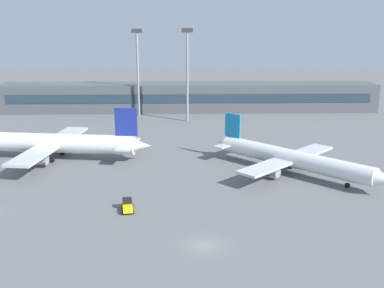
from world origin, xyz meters
name	(u,v)px	position (x,y,z in m)	size (l,w,h in m)	color
ground_plane	(195,158)	(0.00, 40.00, 0.00)	(400.00, 400.00, 0.00)	slate
terminal_building	(189,97)	(0.00, 95.04, 4.50)	(121.15, 12.13, 9.00)	#4C5156
airplane_near	(294,159)	(18.33, 28.57, 2.91)	(29.16, 29.97, 9.56)	silver
airplane_mid	(45,143)	(-31.48, 40.16, 3.42)	(45.29, 31.83, 11.21)	white
baggage_tug_yellow	(128,206)	(-11.19, 11.62, 0.80)	(2.28, 3.79, 1.75)	yellow
floodlight_tower_west	(138,66)	(-15.89, 87.59, 15.21)	(3.20, 0.80, 26.36)	gray
floodlight_tower_east	(187,69)	(-0.89, 78.08, 15.34)	(3.20, 0.80, 26.61)	gray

